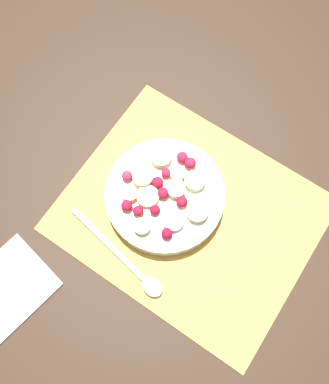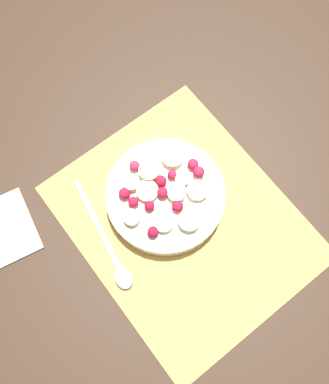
{
  "view_description": "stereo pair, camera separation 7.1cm",
  "coord_description": "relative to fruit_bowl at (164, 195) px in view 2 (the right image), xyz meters",
  "views": [
    {
      "loc": [
        -0.07,
        0.18,
        0.72
      ],
      "look_at": [
        0.05,
        0.0,
        0.04
      ],
      "focal_mm": 40.0,
      "sensor_mm": 36.0,
      "label": 1
    },
    {
      "loc": [
        -0.12,
        0.14,
        0.72
      ],
      "look_at": [
        0.05,
        0.0,
        0.04
      ],
      "focal_mm": 40.0,
      "sensor_mm": 36.0,
      "label": 2
    }
  ],
  "objects": [
    {
      "name": "ground_plane",
      "position": [
        -0.05,
        -0.0,
        -0.03
      ],
      "size": [
        3.0,
        3.0,
        0.0
      ],
      "primitive_type": "plane",
      "color": "#382619"
    },
    {
      "name": "placemat",
      "position": [
        -0.05,
        -0.0,
        -0.02
      ],
      "size": [
        0.42,
        0.34,
        0.01
      ],
      "color": "#E0B251",
      "rests_on": "ground_plane"
    },
    {
      "name": "fruit_bowl",
      "position": [
        0.0,
        0.0,
        0.0
      ],
      "size": [
        0.2,
        0.2,
        0.05
      ],
      "color": "white",
      "rests_on": "placemat"
    },
    {
      "name": "spoon",
      "position": [
        -0.02,
        0.13,
        -0.02
      ],
      "size": [
        0.21,
        0.05,
        0.01
      ],
      "rotation": [
        0.0,
        0.0,
        2.97
      ],
      "color": "#B2B2B7",
      "rests_on": "placemat"
    }
  ]
}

